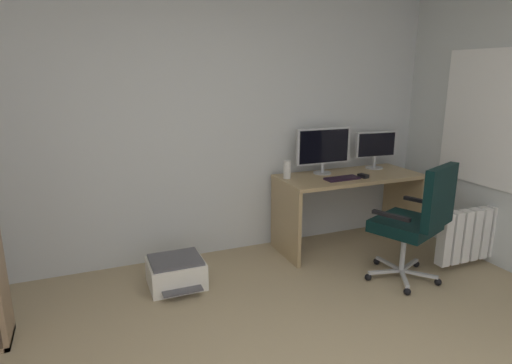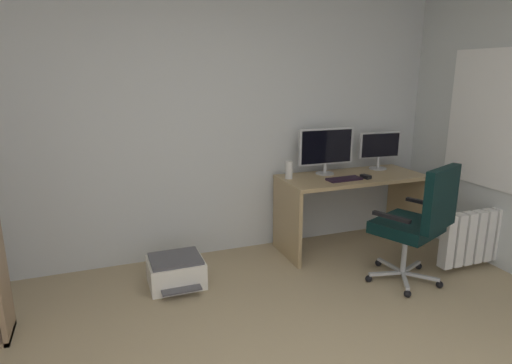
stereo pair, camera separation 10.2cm
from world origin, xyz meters
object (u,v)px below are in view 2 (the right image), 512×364
Objects in this scene: monitor_main at (326,148)px; computer_mouse at (366,177)px; keyboard at (344,179)px; desktop_speaker at (289,170)px; printer at (176,271)px; desk at (351,195)px; office_chair at (419,219)px; radiator at (487,235)px; monitor_secondary at (379,147)px.

monitor_main is 5.81× the size of computer_mouse.
keyboard is 2.00× the size of desktop_speaker.
computer_mouse is at bearing 1.58° from printer.
keyboard reaches higher than printer.
monitor_main reaches higher than printer.
desk is at bearing -35.74° from monitor_main.
computer_mouse is at bearing -47.54° from monitor_main.
printer is at bearing 179.62° from keyboard.
radiator is at bearing 3.78° from office_chair.
keyboard is at bearing -26.91° from desktop_speaker.
monitor_main is 0.48m from computer_mouse.
computer_mouse reaches higher than radiator.
keyboard is at bearing 146.97° from radiator.
monitor_secondary is 4.58× the size of computer_mouse.
monitor_main reaches higher than desk.
monitor_main is 0.38m from keyboard.
radiator is (1.13, -0.99, -0.71)m from monitor_main.
keyboard is at bearing 163.03° from computer_mouse.
desk is 4.21× the size of keyboard.
desk reaches higher than radiator.
monitor_secondary reaches higher than office_chair.
office_chair reaches higher than keyboard.
desktop_speaker is at bearing 148.73° from radiator.
printer is (-1.86, -0.05, -0.64)m from computer_mouse.
desk is 0.62m from monitor_secondary.
desk is 0.30m from keyboard.
monitor_secondary reaches higher than keyboard.
computer_mouse is 1.97m from printer.
monitor_main is (-0.22, 0.16, 0.46)m from desk.
radiator is (0.91, -0.83, -0.25)m from desk.
office_chair is at bearing -176.22° from radiator.
monitor_main is 1.66m from radiator.
monitor_main is at bearing 144.26° from desk.
keyboard is 1.75m from printer.
office_chair is 0.89m from radiator.
printer is 2.79m from radiator.
printer is (-2.22, -0.35, -0.86)m from monitor_secondary.
computer_mouse is at bearing -20.03° from desktop_speaker.
office_chair is at bearing -20.30° from printer.
office_chair is at bearing -101.97° from computer_mouse.
printer is at bearing 168.73° from computer_mouse.
computer_mouse is (-0.36, -0.30, -0.22)m from monitor_secondary.
office_chair is at bearing -85.47° from desk.
radiator is (0.50, -0.99, -0.68)m from monitor_secondary.
desktop_speaker is at bearing 125.30° from office_chair.
desktop_speaker is 0.36× the size of printer.
monitor_secondary is 0.69m from keyboard.
monitor_secondary reaches higher than desktop_speaker.
radiator is at bearing -41.17° from monitor_main.
desktop_speaker is at bearing 150.34° from keyboard.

